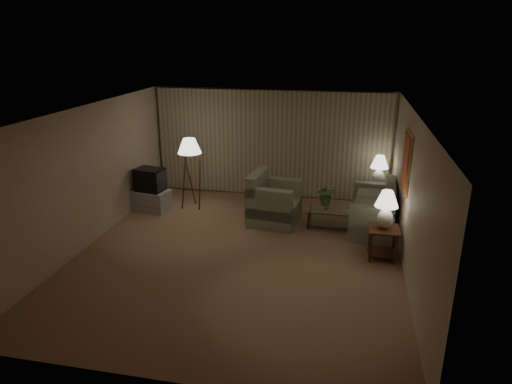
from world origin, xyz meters
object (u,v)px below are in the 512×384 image
Objects in this scene: sofa at (372,212)px; side_table_near at (383,238)px; side_table_far at (377,193)px; ottoman at (261,194)px; armchair at (274,203)px; table_lamp_far at (379,168)px; coffee_table at (332,215)px; vase at (326,206)px; table_lamp_near at (386,206)px; crt_tv at (150,180)px; floor_lamp at (191,172)px; tv_cabinet at (152,200)px.

sofa reaches higher than side_table_near.
ottoman is (-2.77, -0.11, -0.19)m from side_table_far.
side_table_far is (2.25, 1.28, -0.05)m from armchair.
table_lamp_far reaches higher than sofa.
ottoman is (-2.62, 1.10, -0.18)m from sofa.
side_table_near and side_table_far have the same top height.
table_lamp_far is (-0.00, -0.00, 0.62)m from side_table_far.
vase is (-0.15, -0.00, 0.21)m from coffee_table.
table_lamp_near reaches higher than vase.
table_lamp_near reaches higher than coffee_table.
crt_tv is at bearing 164.96° from table_lamp_near.
crt_tv is 4.60× the size of vase.
side_table_near is at bearing 0.00° from table_lamp_near.
crt_tv is at bearing -156.47° from floor_lamp.
floor_lamp is 11.36× the size of vase.
armchair reaches higher than coffee_table.
armchair reaches higher than side_table_far.
side_table_near is 2.56m from side_table_far.
table_lamp_far is at bearing 176.99° from sofa.
crt_tv is at bearing -167.40° from table_lamp_far.
table_lamp_far is at bearing 10.26° from floor_lamp.
floor_lamp is at bearing 83.15° from armchair.
crt_tv is at bearing -167.40° from side_table_far.
floor_lamp is (-4.33, 1.78, -0.14)m from table_lamp_near.
side_table_far is 4.03× the size of vase.
floor_lamp is 1.83m from ottoman.
table_lamp_near is 5.39m from crt_tv.
crt_tv is 0.96m from floor_lamp.
sofa is 0.84m from coffee_table.
table_lamp_far is at bearing 49.30° from vase.
floor_lamp is at bearing -169.74° from table_lamp_far.
table_lamp_near reaches higher than ottoman.
table_lamp_near is (0.15, -1.35, 0.64)m from sofa.
floor_lamp reaches higher than vase.
ottoman is 4.25× the size of vase.
floor_lamp reaches higher than armchair.
side_table_far is at bearing 22.00° from crt_tv.
crt_tv is at bearing 164.96° from side_table_near.
armchair is 1.44× the size of tv_cabinet.
armchair is at bearing -65.77° from ottoman.
tv_cabinet is at bearing 164.96° from table_lamp_near.
sofa reaches higher than tv_cabinet.
table_lamp_near is at bearing -51.99° from coffee_table.
table_lamp_far is (0.15, 1.21, 0.64)m from sofa.
sofa is at bearing -97.07° from table_lamp_far.
sofa is 2.60× the size of table_lamp_far.
crt_tv is at bearing -86.48° from sofa.
coffee_table is 4.23m from tv_cabinet.
table_lamp_near is 2.56m from table_lamp_far.
tv_cabinet is (-4.22, 0.15, -0.03)m from coffee_table.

